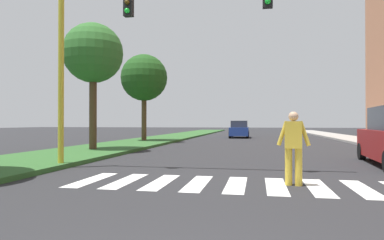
{
  "coord_description": "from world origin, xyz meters",
  "views": [
    {
      "loc": [
        0.49,
        -1.87,
        1.43
      ],
      "look_at": [
        -3.48,
        18.73,
        1.6
      ],
      "focal_mm": 31.81,
      "sensor_mm": 36.0,
      "label": 1
    }
  ],
  "objects": [
    {
      "name": "pedestrian_performer",
      "position": [
        1.3,
        6.18,
        0.93
      ],
      "size": [
        0.75,
        0.29,
        1.69
      ],
      "color": "gold",
      "rests_on": "ground_plane"
    },
    {
      "name": "tree_mid",
      "position": [
        -7.43,
        13.54,
        4.81
      ],
      "size": [
        2.93,
        2.93,
        6.17
      ],
      "color": "#4C3823",
      "rests_on": "median_strip"
    },
    {
      "name": "tree_far",
      "position": [
        -7.64,
        21.8,
        4.7
      ],
      "size": [
        3.39,
        3.39,
        6.28
      ],
      "color": "#4C3823",
      "rests_on": "median_strip"
    },
    {
      "name": "ground_plane",
      "position": [
        0.0,
        30.0,
        0.0
      ],
      "size": [
        140.0,
        140.0,
        0.0
      ],
      "primitive_type": "plane",
      "color": "#262628"
    },
    {
      "name": "crosswalk",
      "position": [
        0.0,
        6.04,
        0.0
      ],
      "size": [
        7.65,
        2.2,
        0.01
      ],
      "color": "silver",
      "rests_on": "ground_plane"
    },
    {
      "name": "sedan_midblock",
      "position": [
        -1.21,
        31.1,
        0.76
      ],
      "size": [
        1.86,
        4.56,
        1.62
      ],
      "color": "navy",
      "rests_on": "ground_plane"
    },
    {
      "name": "sidewalk_right",
      "position": [
        8.35,
        28.0,
        0.07
      ],
      "size": [
        3.0,
        64.0,
        0.15
      ],
      "primitive_type": "cube",
      "color": "#9E9991",
      "rests_on": "ground_plane"
    },
    {
      "name": "median_strip",
      "position": [
        -7.46,
        28.0,
        0.07
      ],
      "size": [
        4.18,
        64.0,
        0.15
      ],
      "primitive_type": "cube",
      "color": "#2D5B28",
      "rests_on": "ground_plane"
    },
    {
      "name": "traffic_light_gantry",
      "position": [
        -3.49,
        7.97,
        4.31
      ],
      "size": [
        7.68,
        0.3,
        6.0
      ],
      "color": "gold",
      "rests_on": "median_strip"
    }
  ]
}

